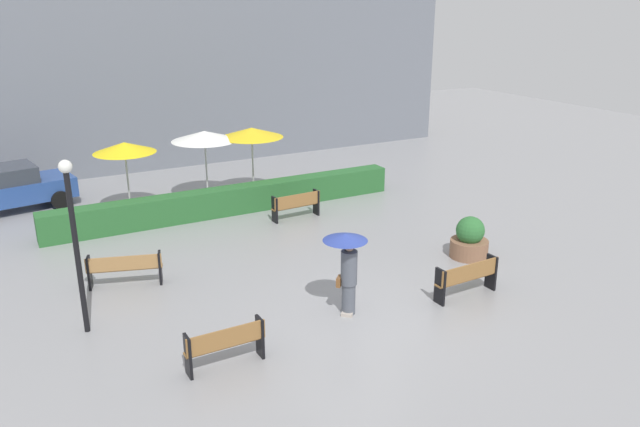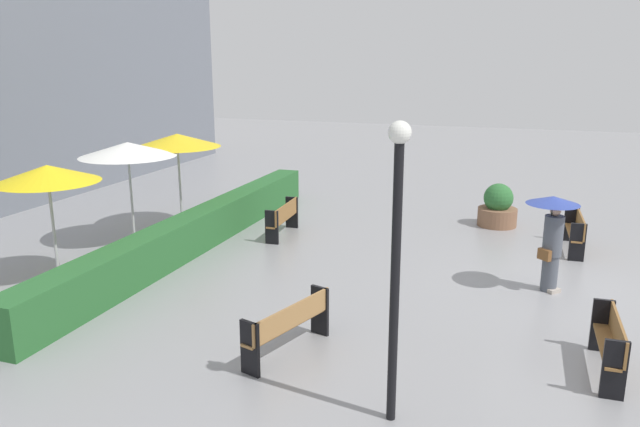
{
  "view_description": "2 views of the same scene",
  "coord_description": "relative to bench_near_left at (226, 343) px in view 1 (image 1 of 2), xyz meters",
  "views": [
    {
      "loc": [
        -6.93,
        -10.97,
        6.94
      ],
      "look_at": [
        0.53,
        2.8,
        1.59
      ],
      "focal_mm": 34.94,
      "sensor_mm": 36.0,
      "label": 1
    },
    {
      "loc": [
        -12.73,
        0.81,
        4.63
      ],
      "look_at": [
        0.68,
        5.4,
        0.99
      ],
      "focal_mm": 34.49,
      "sensor_mm": 36.0,
      "label": 2
    }
  ],
  "objects": [
    {
      "name": "pedestrian_with_umbrella",
      "position": [
        3.27,
        0.81,
        0.79
      ],
      "size": [
        1.03,
        1.03,
        1.98
      ],
      "color": "#4C515B",
      "rests_on": "ground"
    },
    {
      "name": "bench_near_right",
      "position": [
        6.32,
        0.14,
        0.01
      ],
      "size": [
        1.81,
        0.41,
        0.91
      ],
      "color": "olive",
      "rests_on": "ground"
    },
    {
      "name": "hedge_strip",
      "position": [
        3.47,
        8.98,
        -0.07
      ],
      "size": [
        12.3,
        0.7,
        0.92
      ],
      "primitive_type": "cube",
      "color": "#28602D",
      "rests_on": "ground"
    },
    {
      "name": "patio_umbrella_yellow",
      "position": [
        0.43,
        10.52,
        1.8
      ],
      "size": [
        2.07,
        2.07,
        2.51
      ],
      "color": "silver",
      "rests_on": "ground"
    },
    {
      "name": "bench_back_row",
      "position": [
        5.22,
        7.37,
        -0.01
      ],
      "size": [
        1.73,
        0.43,
        0.88
      ],
      "color": "olive",
      "rests_on": "ground"
    },
    {
      "name": "bench_near_left",
      "position": [
        0.0,
        0.0,
        0.0
      ],
      "size": [
        1.64,
        0.35,
        0.88
      ],
      "color": "olive",
      "rests_on": "ground"
    },
    {
      "name": "ground_plane",
      "position": [
        3.43,
        0.58,
        -0.53
      ],
      "size": [
        60.0,
        60.0,
        0.0
      ],
      "primitive_type": "plane",
      "color": "gray"
    },
    {
      "name": "lamp_post",
      "position": [
        -2.22,
        2.82,
        1.87
      ],
      "size": [
        0.28,
        0.28,
        3.91
      ],
      "color": "black",
      "rests_on": "ground"
    },
    {
      "name": "patio_umbrella_white",
      "position": [
        3.23,
        10.62,
        1.9
      ],
      "size": [
        2.34,
        2.34,
        2.61
      ],
      "color": "silver",
      "rests_on": "ground"
    },
    {
      "name": "planter_pot",
      "position": [
        8.09,
        2.07,
        -0.02
      ],
      "size": [
        1.08,
        1.08,
        1.2
      ],
      "color": "brown",
      "rests_on": "ground"
    },
    {
      "name": "bench_far_left",
      "position": [
        -0.96,
        4.76,
        -0.01
      ],
      "size": [
        1.86,
        0.87,
        0.86
      ],
      "color": "#9E7242",
      "rests_on": "ground"
    },
    {
      "name": "patio_umbrella_yellow_far",
      "position": [
        4.88,
        10.25,
        1.93
      ],
      "size": [
        2.29,
        2.29,
        2.64
      ],
      "color": "silver",
      "rests_on": "ground"
    },
    {
      "name": "parked_car",
      "position": [
        -3.21,
        12.93,
        0.29
      ],
      "size": [
        4.43,
        2.53,
        1.57
      ],
      "color": "#28478C",
      "rests_on": "ground"
    },
    {
      "name": "building_facade",
      "position": [
        3.43,
        16.58,
        3.99
      ],
      "size": [
        28.0,
        1.2,
        9.04
      ],
      "primitive_type": "cube",
      "color": "slate",
      "rests_on": "ground"
    }
  ]
}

